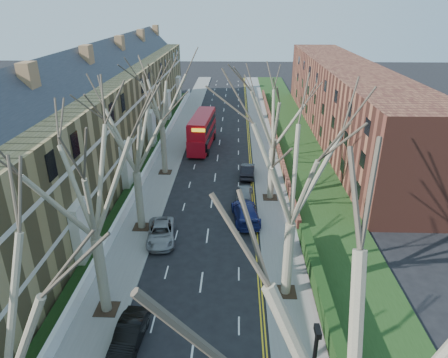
{
  "coord_description": "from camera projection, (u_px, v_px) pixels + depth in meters",
  "views": [
    {
      "loc": [
        2.3,
        -13.3,
        17.83
      ],
      "look_at": [
        1.2,
        20.6,
        2.68
      ],
      "focal_mm": 32.0,
      "sensor_mm": 36.0,
      "label": 1
    }
  ],
  "objects": [
    {
      "name": "tree_left_far",
      "position": [
        132.0,
        124.0,
        30.48
      ],
      "size": [
        10.15,
        10.15,
        14.22
      ],
      "color": "#766954",
      "rests_on": "ground"
    },
    {
      "name": "flats_right",
      "position": [
        344.0,
        101.0,
        56.17
      ],
      "size": [
        13.97,
        54.0,
        10.0
      ],
      "color": "brown",
      "rests_on": "ground"
    },
    {
      "name": "car_right_near",
      "position": [
        246.0,
        212.0,
        35.24
      ],
      "size": [
        2.81,
        5.56,
        1.55
      ],
      "primitive_type": "imported",
      "rotation": [
        0.0,
        0.0,
        3.27
      ],
      "color": "navy",
      "rests_on": "ground"
    },
    {
      "name": "double_decker_bus",
      "position": [
        202.0,
        132.0,
        52.43
      ],
      "size": [
        3.16,
        10.26,
        4.26
      ],
      "rotation": [
        0.0,
        0.0,
        3.07
      ],
      "color": "#A30B18",
      "rests_on": "ground"
    },
    {
      "name": "wall_hedge_right",
      "position": [
        338.0,
        355.0,
        20.62
      ],
      "size": [
        0.7,
        24.0,
        1.8
      ],
      "color": "brown",
      "rests_on": "ground"
    },
    {
      "name": "grass_verge_right",
      "position": [
        296.0,
        142.0,
        54.7
      ],
      "size": [
        6.0,
        102.0,
        0.06
      ],
      "color": "#1C3714",
      "rests_on": "ground"
    },
    {
      "name": "car_right_far",
      "position": [
        247.0,
        171.0,
        44.09
      ],
      "size": [
        1.75,
        4.27,
        1.38
      ],
      "primitive_type": "imported",
      "rotation": [
        0.0,
        0.0,
        3.07
      ],
      "color": "black",
      "rests_on": "ground"
    },
    {
      "name": "tree_right_far",
      "position": [
        275.0,
        106.0,
        35.62
      ],
      "size": [
        10.15,
        10.15,
        14.22
      ],
      "color": "#766954",
      "rests_on": "ground"
    },
    {
      "name": "pavement_right",
      "position": [
        263.0,
        142.0,
        54.87
      ],
      "size": [
        3.0,
        102.0,
        0.12
      ],
      "primitive_type": "cube",
      "color": "slate",
      "rests_on": "ground"
    },
    {
      "name": "car_right_mid",
      "position": [
        245.0,
        193.0,
        39.16
      ],
      "size": [
        1.72,
        3.85,
        1.29
      ],
      "primitive_type": "imported",
      "rotation": [
        0.0,
        0.0,
        3.09
      ],
      "color": "gray",
      "rests_on": "ground"
    },
    {
      "name": "tree_right_mid",
      "position": [
        296.0,
        160.0,
        22.71
      ],
      "size": [
        10.5,
        10.5,
        14.71
      ],
      "color": "#766954",
      "rests_on": "ground"
    },
    {
      "name": "tree_left_dist",
      "position": [
        160.0,
        89.0,
        41.3
      ],
      "size": [
        10.5,
        10.5,
        14.71
      ],
      "color": "#766954",
      "rests_on": "ground"
    },
    {
      "name": "car_left_mid",
      "position": [
        129.0,
        334.0,
        22.5
      ],
      "size": [
        1.68,
        4.09,
        1.32
      ],
      "primitive_type": "imported",
      "rotation": [
        0.0,
        0.0,
        -0.07
      ],
      "color": "black",
      "rests_on": "ground"
    },
    {
      "name": "terrace_left",
      "position": [
        98.0,
        118.0,
        45.91
      ],
      "size": [
        9.7,
        78.0,
        13.6
      ],
      "color": "olive",
      "rests_on": "ground"
    },
    {
      "name": "tree_left_mid",
      "position": [
        86.0,
        171.0,
        21.22
      ],
      "size": [
        10.5,
        10.5,
        14.71
      ],
      "color": "#766954",
      "rests_on": "ground"
    },
    {
      "name": "front_wall_left",
      "position": [
        153.0,
        158.0,
        47.74
      ],
      "size": [
        0.3,
        78.0,
        1.0
      ],
      "color": "white",
      "rests_on": "ground"
    },
    {
      "name": "tree_right_near",
      "position": [
        372.0,
        356.0,
        9.81
      ],
      "size": [
        10.85,
        10.85,
        15.2
      ],
      "color": "#766954",
      "rests_on": "ground"
    },
    {
      "name": "car_left_far",
      "position": [
        161.0,
        233.0,
        32.32
      ],
      "size": [
        2.77,
        4.97,
        1.31
      ],
      "primitive_type": "imported",
      "rotation": [
        0.0,
        0.0,
        0.13
      ],
      "color": "gray",
      "rests_on": "ground"
    },
    {
      "name": "pavement_left",
      "position": [
        176.0,
        142.0,
        55.22
      ],
      "size": [
        3.0,
        102.0,
        0.12
      ],
      "primitive_type": "cube",
      "color": "slate",
      "rests_on": "ground"
    }
  ]
}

